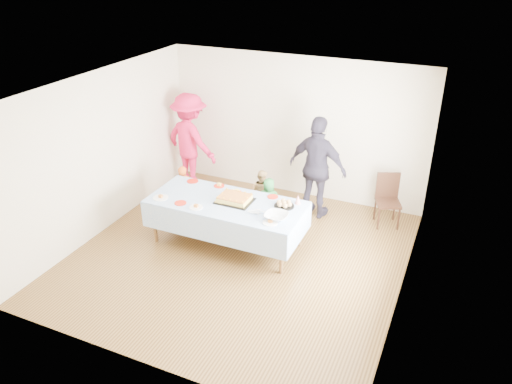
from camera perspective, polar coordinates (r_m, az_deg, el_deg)
ground at (r=8.03m, az=-1.95°, el=-7.28°), size 5.00×5.00×0.00m
room_walls at (r=7.17m, az=-1.76°, el=4.45°), size 5.04×5.04×2.72m
party_table at (r=7.98m, az=-3.43°, el=-1.46°), size 2.50×1.10×0.78m
birthday_cake at (r=7.93m, az=-2.46°, el=-0.78°), size 0.57×0.43×0.10m
rolls_tray at (r=7.79m, az=3.23°, el=-1.40°), size 0.32×0.32×0.10m
punch_bowl at (r=7.44m, az=2.34°, el=-2.80°), size 0.35×0.35×0.09m
party_hat at (r=7.87m, az=4.81°, el=-0.83°), size 0.09×0.09×0.16m
fork_pile at (r=7.59m, az=0.02°, el=-2.22°), size 0.24×0.18×0.07m
plate_red_far_a at (r=8.67m, az=-7.26°, el=1.24°), size 0.20×0.20×0.01m
plate_red_far_b at (r=8.46m, az=-4.23°, el=0.71°), size 0.18×0.18×0.01m
plate_red_far_c at (r=8.23m, az=-2.21°, el=-0.01°), size 0.16×0.16×0.01m
plate_red_far_d at (r=8.08m, az=1.92°, el=-0.54°), size 0.18×0.18×0.01m
plate_red_near at (r=7.98m, az=-8.63°, el=-1.25°), size 0.19×0.19×0.01m
plate_white_left at (r=8.19m, az=-10.83°, el=-0.65°), size 0.25×0.25×0.01m
plate_white_mid at (r=7.82m, az=-6.86°, el=-1.75°), size 0.21×0.21×0.01m
plate_white_right at (r=7.35m, az=1.65°, el=-3.51°), size 0.23×0.23×0.01m
dining_chair at (r=8.98m, az=14.82°, el=-0.50°), size 0.52×0.52×0.92m
toddler_left at (r=9.14m, az=-8.27°, el=0.29°), size 0.38×0.30×0.92m
toddler_mid at (r=8.78m, az=1.47°, el=-0.94°), size 0.45×0.35×0.82m
toddler_right at (r=9.09m, az=0.64°, el=0.09°), size 0.47×0.41×0.83m
adult_left at (r=10.04m, az=-7.52°, el=5.87°), size 1.37×1.01×1.90m
adult_right at (r=8.81m, az=7.04°, el=2.74°), size 1.16×0.65×1.87m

